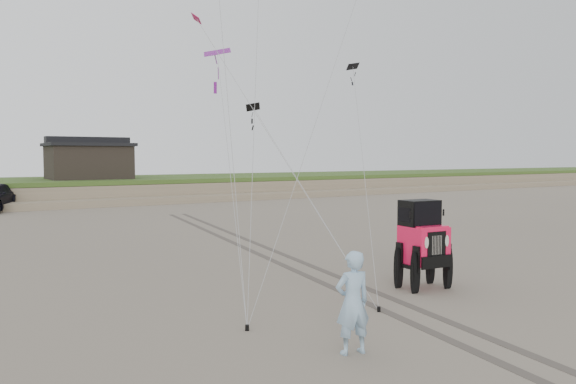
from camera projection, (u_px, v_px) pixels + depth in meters
name	position (u px, v px, depth m)	size (l,w,h in m)	color
ground	(367.00, 314.00, 12.66)	(160.00, 160.00, 0.00)	#6B6054
dune_ridge	(62.00, 190.00, 44.42)	(160.00, 14.25, 1.73)	#7A6B54
cabin	(89.00, 160.00, 44.89)	(6.40, 5.40, 3.35)	black
jeep	(423.00, 253.00, 15.00)	(2.20, 5.10, 1.90)	#FF1548
man	(353.00, 302.00, 10.04)	(0.68, 0.45, 1.87)	#86ABCF
kite_flock	(257.00, 0.00, 20.94)	(7.85, 6.84, 9.00)	#5DD926
stake_main	(247.00, 328.00, 11.43)	(0.08, 0.08, 0.12)	black
stake_aux	(379.00, 309.00, 12.81)	(0.08, 0.08, 0.12)	black
tire_tracks	(268.00, 253.00, 20.50)	(5.22, 29.74, 0.01)	#4C443D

